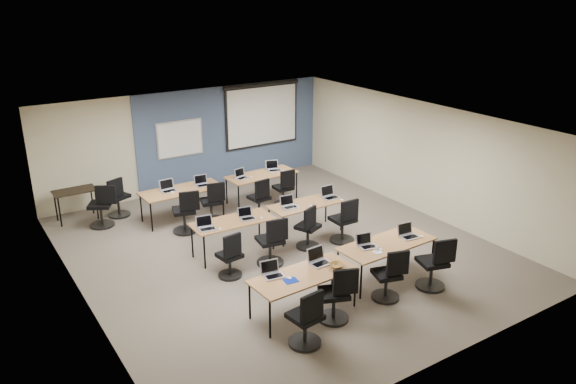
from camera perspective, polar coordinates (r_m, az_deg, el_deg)
floor at (r=11.95m, az=-0.82°, el=-5.75°), size 8.00×9.00×0.02m
ceiling at (r=11.03m, az=-0.89°, el=6.94°), size 8.00×9.00×0.02m
wall_back at (r=15.24m, az=-9.96°, el=5.19°), size 8.00×0.04×2.70m
wall_front at (r=8.30m, az=16.17°, el=-8.63°), size 8.00×0.04×2.70m
wall_left at (r=10.04m, az=-20.60°, el=-3.95°), size 0.04×9.00×2.70m
wall_right at (r=13.86m, az=13.30°, el=3.42°), size 0.04×9.00×2.70m
blue_accent_panel at (r=15.73m, az=-5.73°, el=5.87°), size 5.50×0.04×2.70m
whiteboard at (r=15.04m, az=-10.92°, el=5.32°), size 1.28×0.03×0.98m
projector_screen at (r=16.00m, az=-2.64°, el=8.17°), size 2.40×0.10×1.82m
training_table_front_left at (r=9.45m, az=1.60°, el=-8.59°), size 1.84×0.76×0.73m
training_table_front_right at (r=10.68m, az=10.01°, el=-5.32°), size 1.90×0.79×0.73m
training_table_mid_left at (r=11.53m, az=-5.63°, el=-3.15°), size 1.70×0.71×0.73m
training_table_mid_right at (r=12.37m, az=1.82°, el=-1.37°), size 1.67×0.70×0.73m
training_table_back_left at (r=13.43m, az=-10.74°, el=0.09°), size 1.92×0.80×0.73m
training_table_back_right at (r=14.28m, az=-2.68°, el=1.66°), size 1.83×0.76×0.73m
laptop_0 at (r=9.36m, az=-1.62°, el=-8.15°), size 0.33×0.28×0.25m
mouse_0 at (r=9.29m, az=0.14°, el=-8.72°), size 0.08×0.11×0.04m
task_chair_0 at (r=8.79m, az=1.91°, el=-13.13°), size 0.52×0.52×1.00m
laptop_1 at (r=9.77m, az=3.14°, el=-6.86°), size 0.35×0.30×0.27m
mouse_1 at (r=9.75m, az=4.47°, el=-7.31°), size 0.08×0.11×0.03m
task_chair_1 at (r=9.41m, az=4.97°, el=-10.74°), size 0.55×0.52×1.00m
laptop_2 at (r=10.43m, az=7.97°, el=-5.22°), size 0.31×0.26×0.24m
mouse_2 at (r=10.37m, az=9.36°, el=-5.77°), size 0.07×0.10×0.03m
task_chair_2 at (r=10.12m, az=10.22°, el=-8.68°), size 0.51×0.50×0.98m
laptop_3 at (r=10.97m, az=12.09°, el=-4.15°), size 0.33×0.28×0.25m
mouse_3 at (r=11.03m, az=13.40°, el=-4.41°), size 0.09×0.11×0.04m
task_chair_3 at (r=10.64m, az=14.67°, el=-7.43°), size 0.55×0.54×1.02m
laptop_4 at (r=11.18m, az=-8.33°, el=-3.42°), size 0.33×0.28×0.25m
mouse_4 at (r=11.13m, az=-6.92°, el=-3.74°), size 0.08×0.10×0.03m
task_chair_4 at (r=10.71m, az=-5.86°, el=-6.80°), size 0.46×0.46×0.95m
laptop_5 at (r=11.57m, az=-4.23°, el=-2.44°), size 0.30×0.25×0.23m
mouse_5 at (r=11.58m, az=-2.71°, el=-2.63°), size 0.06×0.09×0.03m
task_chair_5 at (r=11.12m, az=-1.66°, el=-5.43°), size 0.54×0.54×1.02m
laptop_6 at (r=12.12m, az=0.10°, el=-1.26°), size 0.32×0.28×0.25m
mouse_6 at (r=12.18m, az=2.34°, el=-1.43°), size 0.08×0.11×0.03m
task_chair_6 at (r=11.80m, az=2.07°, el=-3.96°), size 0.52×0.49×0.98m
laptop_7 at (r=12.69m, az=4.26°, el=-0.29°), size 0.35×0.30×0.27m
mouse_7 at (r=12.57m, az=5.47°, el=-0.79°), size 0.07×0.10×0.04m
task_chair_7 at (r=12.13m, az=5.72°, el=-3.26°), size 0.54×0.54×1.01m
laptop_8 at (r=13.36m, az=-12.08°, el=0.38°), size 0.35×0.29×0.26m
mouse_8 at (r=13.25m, az=-11.70°, el=-0.00°), size 0.07×0.11×0.04m
task_chair_8 at (r=12.73m, az=-10.36°, el=-2.31°), size 0.55×0.54×1.02m
laptop_9 at (r=13.59m, az=-8.72°, el=0.92°), size 0.32×0.27×0.24m
mouse_9 at (r=13.59m, az=-8.03°, el=0.74°), size 0.09×0.11×0.04m
task_chair_9 at (r=13.24m, az=-7.67°, el=-1.32°), size 0.51×0.51×0.99m
laptop_10 at (r=13.99m, az=-4.78°, el=1.66°), size 0.30×0.26×0.23m
mouse_10 at (r=14.04m, az=-3.76°, el=1.55°), size 0.08×0.10×0.03m
task_chair_10 at (r=13.41m, az=-2.87°, el=-0.91°), size 0.49×0.49×0.97m
laptop_11 at (r=14.53m, az=-1.47°, el=2.46°), size 0.33×0.28×0.25m
mouse_11 at (r=14.46m, az=-0.42°, el=2.16°), size 0.08×0.10×0.03m
task_chair_11 at (r=14.06m, az=-0.37°, el=0.13°), size 0.48×0.48×0.97m
blue_mousepad at (r=9.24m, az=0.29°, el=-8.98°), size 0.25×0.21×0.01m
snack_bowl at (r=9.67m, az=4.96°, el=-7.43°), size 0.32×0.32×0.07m
snack_plate at (r=10.27m, az=9.08°, el=-6.04°), size 0.20×0.20×0.01m
coffee_cup at (r=10.33m, az=9.06°, el=-5.63°), size 0.08×0.08×0.07m
utility_table at (r=14.02m, az=-20.85°, el=-0.16°), size 0.96×0.53×0.75m
spare_chair_a at (r=13.99m, az=-16.92°, el=-0.83°), size 0.55×0.52×1.00m
spare_chair_b at (r=13.52m, az=-18.35°, el=-1.67°), size 0.61×0.55×1.03m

